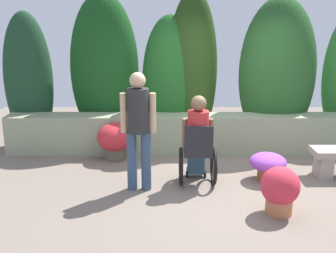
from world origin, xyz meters
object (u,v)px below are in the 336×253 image
person_in_wheelchair (197,143)px  flower_pot_red_accent (279,190)px  person_standing_companion (138,124)px  flower_pot_small_foreground (267,164)px  flower_pot_terracotta_by_wall (114,140)px

person_in_wheelchair → flower_pot_red_accent: bearing=-51.5°
person_standing_companion → flower_pot_small_foreground: bearing=5.0°
person_standing_companion → flower_pot_terracotta_by_wall: size_ratio=2.63×
flower_pot_small_foreground → person_in_wheelchair: bearing=-173.6°
person_standing_companion → flower_pot_small_foreground: 2.06m
flower_pot_red_accent → flower_pot_small_foreground: (0.11, 1.09, -0.07)m
flower_pot_terracotta_by_wall → flower_pot_small_foreground: flower_pot_terracotta_by_wall is taller
flower_pot_red_accent → flower_pot_small_foreground: 1.10m
flower_pot_terracotta_by_wall → flower_pot_small_foreground: 2.59m
flower_pot_terracotta_by_wall → flower_pot_small_foreground: size_ratio=1.16×
person_standing_companion → flower_pot_red_accent: size_ratio=2.71×
person_in_wheelchair → person_standing_companion: person_standing_companion is taller
flower_pot_red_accent → flower_pot_small_foreground: flower_pot_red_accent is taller
flower_pot_red_accent → person_in_wheelchair: bearing=134.6°
person_in_wheelchair → flower_pot_terracotta_by_wall: bearing=135.5°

